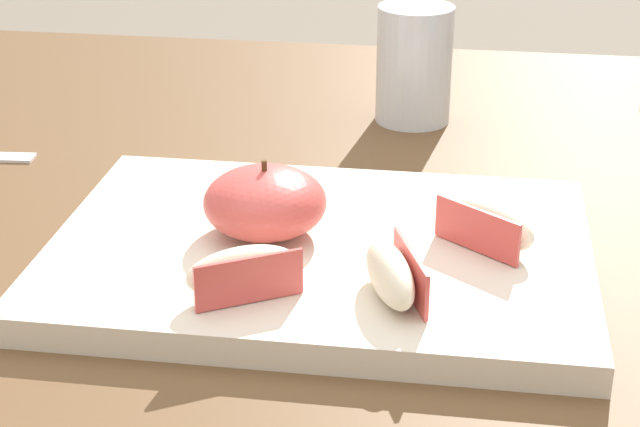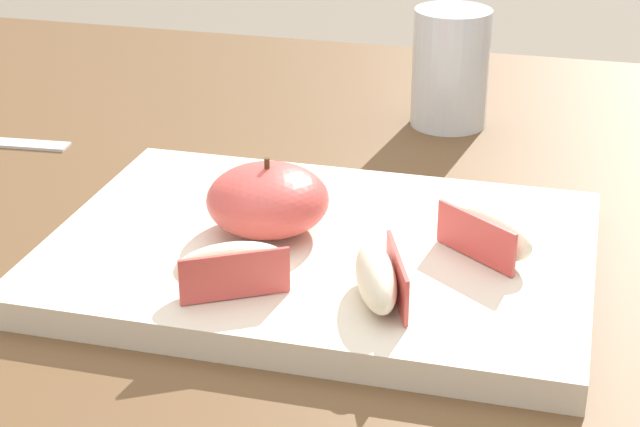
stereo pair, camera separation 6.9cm
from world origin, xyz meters
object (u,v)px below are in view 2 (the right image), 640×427
Objects in this scene: apple_wedge_middle at (231,267)px; drinking_glass_water at (451,68)px; cutting_board at (320,254)px; apple_wedge_left at (488,233)px; apple_half_skin_up at (268,200)px; apple_wedge_right at (378,278)px.

drinking_glass_water is at bearing 78.66° from apple_wedge_middle.
apple_wedge_left is (0.11, 0.01, 0.03)m from cutting_board.
apple_wedge_right is at bearing -39.48° from apple_half_skin_up.
cutting_board is at bearing 65.97° from apple_wedge_middle.
apple_wedge_middle is 0.38m from drinking_glass_water.
apple_wedge_middle is at bearing -173.71° from apple_wedge_right.
drinking_glass_water is (0.08, 0.29, 0.01)m from apple_half_skin_up.
drinking_glass_water is (0.04, 0.30, 0.04)m from cutting_board.
apple_wedge_right is at bearing 6.29° from apple_wedge_middle.
apple_half_skin_up is 0.08m from apple_wedge_middle.
cutting_board is at bearing 128.02° from apple_wedge_right.
cutting_board is at bearing -175.12° from apple_wedge_left.
cutting_board is at bearing -97.80° from drinking_glass_water.
cutting_board is 4.94× the size of apple_wedge_middle.
cutting_board is 0.11m from apple_wedge_left.
drinking_glass_water is (-0.01, 0.37, 0.02)m from apple_wedge_right.
drinking_glass_water reaches higher than cutting_board.
apple_wedge_middle is (-0.03, -0.08, 0.03)m from cutting_board.
drinking_glass_water is (-0.07, 0.29, 0.02)m from apple_wedge_left.
apple_half_skin_up reaches higher than cutting_board.
apple_wedge_middle is (-0.09, -0.01, 0.00)m from apple_wedge_right.
apple_half_skin_up is 0.15m from apple_wedge_left.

